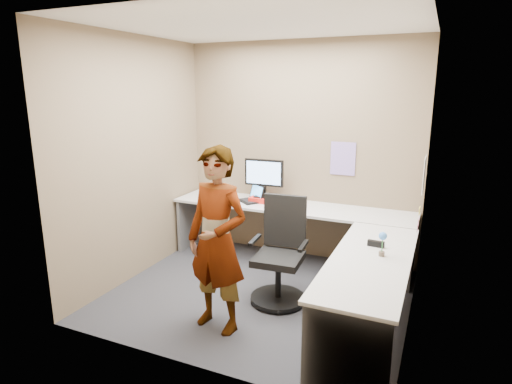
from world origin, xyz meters
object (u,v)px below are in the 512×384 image
at_px(monitor, 264,175).
at_px(person, 217,241).
at_px(office_chair, 280,260).
at_px(desk, 310,236).

xyz_separation_m(monitor, person, (0.29, -1.73, -0.24)).
xyz_separation_m(monitor, office_chair, (0.61, -1.02, -0.64)).
relative_size(desk, person, 1.79).
relative_size(desk, office_chair, 2.82).
distance_m(office_chair, person, 0.88).
xyz_separation_m(desk, person, (-0.52, -1.09, 0.24)).
xyz_separation_m(desk, monitor, (-0.81, 0.64, 0.49)).
relative_size(desk, monitor, 5.92).
bearing_deg(person, office_chair, 74.67).
bearing_deg(monitor, office_chair, -61.30).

